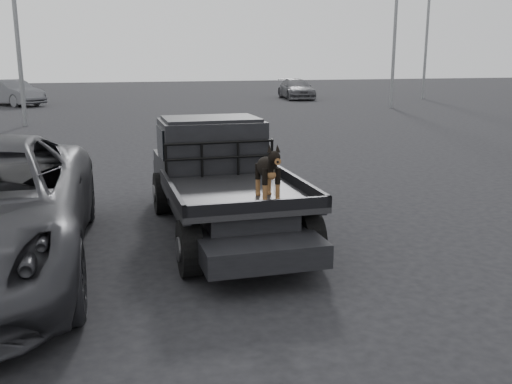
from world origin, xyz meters
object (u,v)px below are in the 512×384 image
object	(u,v)px
distant_car_b	(296,89)
distant_car_a	(12,93)
dog	(267,172)
flatbed_ute	(223,206)

from	to	relation	value
distant_car_b	distant_car_a	bearing A→B (deg)	-172.28
distant_car_b	dog	bearing A→B (deg)	-104.37
flatbed_ute	distant_car_a	world-z (taller)	distant_car_a
distant_car_a	flatbed_ute	bearing A→B (deg)	-115.54
dog	flatbed_ute	bearing A→B (deg)	102.23
flatbed_ute	distant_car_b	bearing A→B (deg)	68.31
flatbed_ute	distant_car_a	xyz separation A→B (m)	(-6.61, 27.64, 0.29)
distant_car_a	distant_car_b	distance (m)	17.84
flatbed_ute	distant_car_b	world-z (taller)	distant_car_b
flatbed_ute	dog	xyz separation A→B (m)	(0.31, -1.44, 0.83)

